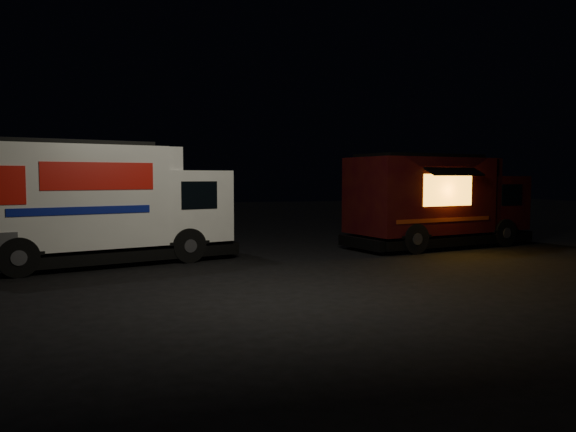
# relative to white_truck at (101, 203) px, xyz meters

# --- Properties ---
(ground) EXTENTS (80.00, 80.00, 0.00)m
(ground) POSITION_rel_white_truck_xyz_m (4.19, -2.30, -1.73)
(ground) COLOR black
(ground) RESTS_ON ground
(white_truck) EXTENTS (8.07, 4.81, 3.46)m
(white_truck) POSITION_rel_white_truck_xyz_m (0.00, 0.00, 0.00)
(white_truck) COLOR silver
(white_truck) RESTS_ON ground
(red_truck) EXTENTS (7.42, 4.15, 3.26)m
(red_truck) POSITION_rel_white_truck_xyz_m (11.41, 1.17, -0.10)
(red_truck) COLOR #380F0A
(red_truck) RESTS_ON ground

